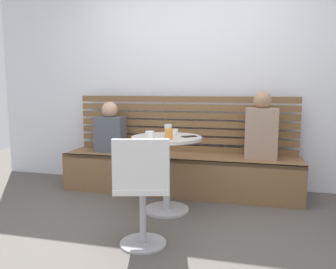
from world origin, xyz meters
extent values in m
plane|color=#514C47|center=(0.00, 0.00, 0.00)|extent=(8.00, 8.00, 0.00)
cube|color=silver|center=(0.00, 1.64, 1.45)|extent=(5.20, 0.10, 2.90)
cube|color=brown|center=(0.00, 1.20, 0.22)|extent=(2.70, 0.52, 0.44)
cube|color=brown|center=(0.00, 0.96, 0.42)|extent=(2.70, 0.04, 0.04)
cube|color=brown|center=(0.00, 1.44, 0.48)|extent=(2.65, 0.04, 0.07)
cube|color=brown|center=(0.00, 1.44, 0.59)|extent=(2.65, 0.04, 0.07)
cube|color=brown|center=(0.00, 1.44, 0.68)|extent=(2.65, 0.04, 0.07)
cube|color=brown|center=(0.00, 1.44, 0.78)|extent=(2.65, 0.04, 0.07)
cube|color=brown|center=(0.00, 1.44, 0.88)|extent=(2.65, 0.04, 0.07)
cube|color=brown|center=(0.00, 1.44, 0.97)|extent=(2.65, 0.04, 0.07)
cube|color=brown|center=(0.00, 1.44, 1.07)|extent=(2.65, 0.04, 0.07)
cylinder|color=#ADADB2|center=(0.01, 0.58, 0.01)|extent=(0.44, 0.44, 0.02)
cylinder|color=#ADADB2|center=(0.01, 0.58, 0.37)|extent=(0.07, 0.07, 0.69)
cylinder|color=#B7B2A8|center=(0.01, 0.58, 0.72)|extent=(0.68, 0.68, 0.03)
cylinder|color=#ADADB2|center=(0.02, -0.17, 0.01)|extent=(0.36, 0.36, 0.02)
cylinder|color=#ADADB2|center=(0.02, -0.17, 0.23)|extent=(0.05, 0.05, 0.45)
cube|color=silver|center=(0.02, -0.17, 0.47)|extent=(0.49, 0.49, 0.04)
cube|color=silver|center=(0.06, -0.33, 0.67)|extent=(0.40, 0.14, 0.36)
cube|color=#9E7F6B|center=(0.90, 1.24, 0.72)|extent=(0.34, 0.22, 0.55)
sphere|color=#A37A5B|center=(0.90, 1.24, 1.08)|extent=(0.19, 0.19, 0.19)
cube|color=#4C515B|center=(-0.86, 1.23, 0.65)|extent=(0.34, 0.22, 0.42)
sphere|color=tan|center=(-0.86, 1.23, 0.95)|extent=(0.19, 0.19, 0.19)
cylinder|color=white|center=(-0.10, 0.41, 0.78)|extent=(0.08, 0.08, 0.07)
cylinder|color=silver|center=(0.05, 0.77, 0.77)|extent=(0.06, 0.06, 0.05)
cylinder|color=orange|center=(0.07, 0.43, 0.79)|extent=(0.07, 0.07, 0.10)
cylinder|color=silver|center=(0.03, 0.58, 0.80)|extent=(0.07, 0.07, 0.12)
cube|color=black|center=(0.22, 0.62, 0.74)|extent=(0.15, 0.15, 0.01)
camera|label=1|loc=(0.82, -2.52, 1.19)|focal=36.09mm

